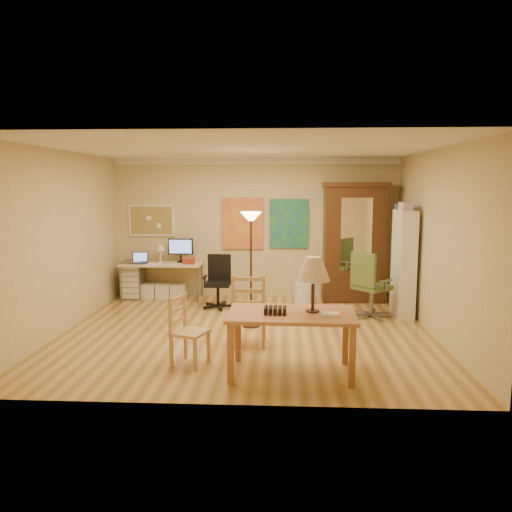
# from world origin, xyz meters

# --- Properties ---
(floor) EXTENTS (5.50, 5.50, 0.00)m
(floor) POSITION_xyz_m (0.00, 0.00, 0.00)
(floor) COLOR olive
(floor) RESTS_ON ground
(crown_molding) EXTENTS (5.50, 0.08, 0.12)m
(crown_molding) POSITION_xyz_m (0.00, 2.46, 2.64)
(crown_molding) COLOR white
(crown_molding) RESTS_ON floor
(corkboard) EXTENTS (0.90, 0.04, 0.62)m
(corkboard) POSITION_xyz_m (-2.05, 2.47, 1.50)
(corkboard) COLOR #998348
(corkboard) RESTS_ON floor
(art_panel_left) EXTENTS (0.80, 0.04, 1.00)m
(art_panel_left) POSITION_xyz_m (-0.25, 2.47, 1.45)
(art_panel_left) COLOR yellow
(art_panel_left) RESTS_ON floor
(art_panel_right) EXTENTS (0.75, 0.04, 0.95)m
(art_panel_right) POSITION_xyz_m (0.65, 2.47, 1.45)
(art_panel_right) COLOR #255E95
(art_panel_right) RESTS_ON floor
(dining_table) EXTENTS (1.48, 0.91, 1.37)m
(dining_table) POSITION_xyz_m (0.73, -1.60, 0.87)
(dining_table) COLOR olive
(dining_table) RESTS_ON floor
(ladder_chair_back) EXTENTS (0.47, 0.45, 1.01)m
(ladder_chair_back) POSITION_xyz_m (0.08, -0.62, 0.47)
(ladder_chair_back) COLOR tan
(ladder_chair_back) RESTS_ON floor
(ladder_chair_left) EXTENTS (0.49, 0.50, 0.86)m
(ladder_chair_left) POSITION_xyz_m (-0.62, -1.38, 0.40)
(ladder_chair_left) COLOR tan
(ladder_chair_left) RESTS_ON floor
(torchiere_lamp) EXTENTS (0.32, 0.32, 1.78)m
(torchiere_lamp) POSITION_xyz_m (0.05, 0.33, 1.43)
(torchiere_lamp) COLOR #44261B
(torchiere_lamp) RESTS_ON floor
(computer_desk) EXTENTS (1.54, 0.67, 1.17)m
(computer_desk) POSITION_xyz_m (-1.75, 2.16, 0.43)
(computer_desk) COLOR beige
(computer_desk) RESTS_ON floor
(office_chair_black) EXTENTS (0.58, 0.58, 0.95)m
(office_chair_black) POSITION_xyz_m (-0.62, 1.51, 0.25)
(office_chair_black) COLOR black
(office_chair_black) RESTS_ON floor
(office_chair_green) EXTENTS (0.71, 0.71, 1.10)m
(office_chair_green) POSITION_xyz_m (1.99, 0.97, 0.30)
(office_chair_green) COLOR slate
(office_chair_green) RESTS_ON floor
(drawer_cart) EXTENTS (0.37, 0.44, 0.74)m
(drawer_cart) POSITION_xyz_m (-2.36, 2.18, 0.37)
(drawer_cart) COLOR slate
(drawer_cart) RESTS_ON floor
(armoire) EXTENTS (1.22, 0.58, 2.24)m
(armoire) POSITION_xyz_m (1.88, 2.24, 0.98)
(armoire) COLOR #3B2710
(armoire) RESTS_ON floor
(bookshelf) EXTENTS (0.27, 0.71, 1.78)m
(bookshelf) POSITION_xyz_m (2.55, 1.11, 0.89)
(bookshelf) COLOR white
(bookshelf) RESTS_ON floor
(wastebin) EXTENTS (0.36, 0.36, 0.45)m
(wastebin) POSITION_xyz_m (0.93, 1.65, 0.22)
(wastebin) COLOR silver
(wastebin) RESTS_ON floor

